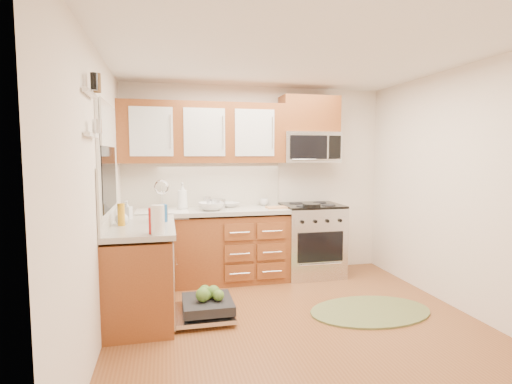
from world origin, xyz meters
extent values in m
plane|color=brown|center=(0.00, 0.00, 0.00)|extent=(3.50, 3.50, 0.00)
plane|color=white|center=(0.00, 0.00, 2.50)|extent=(3.50, 3.50, 0.00)
cube|color=white|center=(0.00, 1.75, 1.25)|extent=(3.50, 0.04, 2.50)
cube|color=white|center=(0.00, -1.75, 1.25)|extent=(3.50, 0.04, 2.50)
cube|color=white|center=(-1.75, 0.00, 1.25)|extent=(0.04, 3.50, 2.50)
cube|color=white|center=(1.75, 0.00, 1.25)|extent=(0.04, 3.50, 2.50)
cube|color=brown|center=(-0.73, 1.45, 0.42)|extent=(2.05, 0.60, 0.85)
cube|color=brown|center=(-1.45, 0.52, 0.42)|extent=(0.60, 1.25, 0.85)
cube|color=beige|center=(-0.72, 1.44, 0.90)|extent=(2.07, 0.64, 0.05)
cube|color=beige|center=(-1.44, 0.53, 0.90)|extent=(0.64, 1.27, 0.05)
cube|color=beige|center=(-0.73, 1.74, 1.21)|extent=(2.05, 0.02, 0.57)
cube|color=beige|center=(-1.74, 0.52, 1.21)|extent=(0.02, 1.25, 0.57)
cube|color=brown|center=(0.68, 1.57, 2.13)|extent=(0.76, 0.35, 0.47)
cube|color=white|center=(-1.71, 0.50, 1.88)|extent=(0.02, 0.96, 0.40)
cube|color=white|center=(-1.72, -0.35, 2.05)|extent=(0.04, 0.40, 0.03)
cube|color=white|center=(-1.72, -0.35, 1.75)|extent=(0.04, 0.40, 0.03)
cylinder|color=black|center=(0.58, 1.18, 0.97)|extent=(0.29, 0.29, 0.04)
cylinder|color=silver|center=(-0.55, 1.52, 0.98)|extent=(0.26, 0.26, 0.12)
cube|color=tan|center=(0.18, 1.35, 0.93)|extent=(0.27, 0.18, 0.02)
cylinder|color=silver|center=(-0.69, 1.52, 1.00)|extent=(0.12, 0.12, 0.15)
cylinder|color=white|center=(-1.27, -0.02, 1.05)|extent=(0.13, 0.13, 0.25)
cylinder|color=orange|center=(-1.62, 0.48, 1.03)|extent=(0.09, 0.09, 0.21)
cylinder|color=#A3100D|center=(-1.32, 0.00, 1.04)|extent=(0.06, 0.06, 0.23)
cube|color=brown|center=(-1.25, 0.72, 0.99)|extent=(0.13, 0.10, 0.13)
cube|color=#235DA4|center=(-1.25, 0.60, 1.01)|extent=(0.13, 0.10, 0.18)
imported|color=#999999|center=(-0.39, 1.60, 0.95)|extent=(0.29, 0.29, 0.06)
imported|color=#999999|center=(-0.66, 1.34, 0.97)|extent=(0.33, 0.33, 0.10)
imported|color=#999999|center=(0.09, 1.65, 0.97)|extent=(0.12, 0.12, 0.09)
imported|color=#999999|center=(-1.00, 1.47, 1.09)|extent=(0.14, 0.14, 0.33)
imported|color=#999999|center=(-1.60, 0.88, 1.02)|extent=(0.11, 0.12, 0.20)
imported|color=#999999|center=(-1.62, 0.52, 1.00)|extent=(0.13, 0.13, 0.16)
camera|label=1|loc=(-1.20, -3.50, 1.61)|focal=28.00mm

